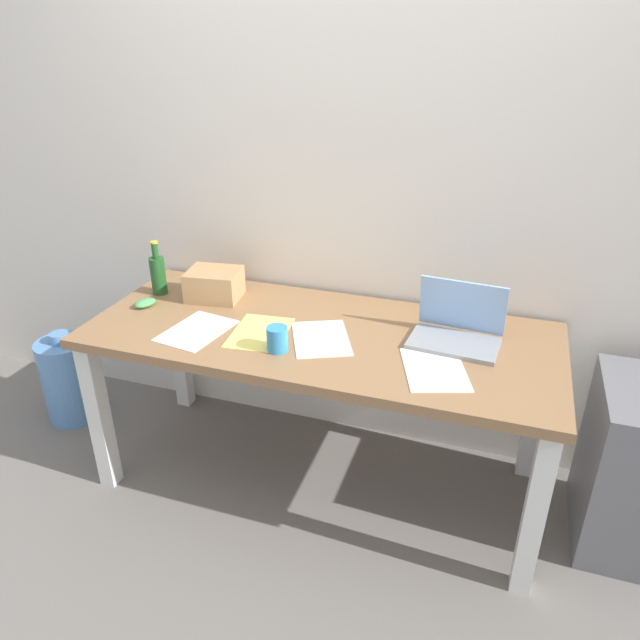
% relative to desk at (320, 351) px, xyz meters
% --- Properties ---
extents(ground_plane, '(8.00, 8.00, 0.00)m').
position_rel_desk_xyz_m(ground_plane, '(0.00, 0.00, -0.65)').
color(ground_plane, slate).
extents(back_wall, '(5.20, 0.08, 2.60)m').
position_rel_desk_xyz_m(back_wall, '(0.00, 0.45, 0.65)').
color(back_wall, silver).
rests_on(back_wall, ground).
extents(desk, '(1.86, 0.77, 0.74)m').
position_rel_desk_xyz_m(desk, '(0.00, 0.00, 0.00)').
color(desk, olive).
rests_on(desk, ground).
extents(laptop_right, '(0.35, 0.25, 0.23)m').
position_rel_desk_xyz_m(laptop_right, '(0.52, 0.09, 0.14)').
color(laptop_right, gray).
rests_on(laptop_right, desk).
extents(beer_bottle, '(0.07, 0.07, 0.25)m').
position_rel_desk_xyz_m(beer_bottle, '(-0.81, 0.13, 0.18)').
color(beer_bottle, '#1E5123').
rests_on(beer_bottle, desk).
extents(computer_mouse, '(0.10, 0.12, 0.03)m').
position_rel_desk_xyz_m(computer_mouse, '(-0.79, -0.02, 0.11)').
color(computer_mouse, '#4C9E56').
rests_on(computer_mouse, desk).
extents(cardboard_box, '(0.25, 0.22, 0.13)m').
position_rel_desk_xyz_m(cardboard_box, '(-0.55, 0.16, 0.16)').
color(cardboard_box, tan).
rests_on(cardboard_box, desk).
extents(coffee_mug, '(0.08, 0.08, 0.09)m').
position_rel_desk_xyz_m(coffee_mug, '(-0.10, -0.19, 0.14)').
color(coffee_mug, '#338CC6').
rests_on(coffee_mug, desk).
extents(paper_sheet_front_left, '(0.25, 0.33, 0.00)m').
position_rel_desk_xyz_m(paper_sheet_front_left, '(-0.47, -0.15, 0.09)').
color(paper_sheet_front_left, white).
rests_on(paper_sheet_front_left, desk).
extents(paper_sheet_front_right, '(0.29, 0.35, 0.00)m').
position_rel_desk_xyz_m(paper_sheet_front_right, '(0.48, -0.15, 0.09)').
color(paper_sheet_front_right, white).
rests_on(paper_sheet_front_right, desk).
extents(paper_sheet_center, '(0.31, 0.36, 0.00)m').
position_rel_desk_xyz_m(paper_sheet_center, '(0.02, -0.06, 0.09)').
color(paper_sheet_center, white).
rests_on(paper_sheet_center, desk).
extents(paper_yellow_folder, '(0.24, 0.32, 0.00)m').
position_rel_desk_xyz_m(paper_yellow_folder, '(-0.22, -0.09, 0.09)').
color(paper_yellow_folder, '#F4E06B').
rests_on(paper_yellow_folder, desk).
extents(water_cooler_jug, '(0.26, 0.26, 0.48)m').
position_rel_desk_xyz_m(water_cooler_jug, '(-1.36, 0.04, -0.43)').
color(water_cooler_jug, '#598CC6').
rests_on(water_cooler_jug, ground).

